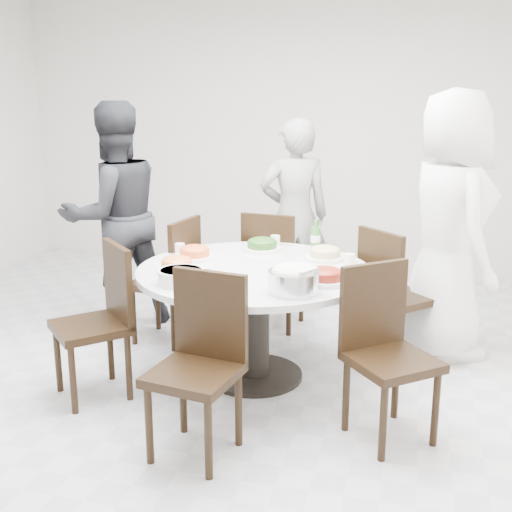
% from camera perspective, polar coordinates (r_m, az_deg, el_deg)
% --- Properties ---
extents(floor, '(6.00, 6.00, 0.01)m').
position_cam_1_polar(floor, '(4.29, -4.23, -11.12)').
color(floor, silver).
rests_on(floor, ground).
extents(wall_back, '(6.00, 0.01, 2.80)m').
position_cam_1_polar(wall_back, '(6.79, 3.68, 10.69)').
color(wall_back, silver).
rests_on(wall_back, ground).
extents(dining_table, '(1.50, 1.50, 0.75)m').
position_cam_1_polar(dining_table, '(4.21, -0.17, -6.04)').
color(dining_table, silver).
rests_on(dining_table, floor).
extents(chair_ne, '(0.59, 0.59, 0.95)m').
position_cam_1_polar(chair_ne, '(4.57, 12.57, -3.38)').
color(chair_ne, black).
rests_on(chair_ne, floor).
extents(chair_n, '(0.47, 0.47, 0.95)m').
position_cam_1_polar(chair_n, '(5.10, 1.73, -1.16)').
color(chair_n, black).
rests_on(chair_n, floor).
extents(chair_nw, '(0.48, 0.48, 0.95)m').
position_cam_1_polar(chair_nw, '(4.85, -8.19, -2.12)').
color(chair_nw, black).
rests_on(chair_nw, floor).
extents(chair_sw, '(0.59, 0.59, 0.95)m').
position_cam_1_polar(chair_sw, '(4.05, -14.54, -5.84)').
color(chair_sw, black).
rests_on(chair_sw, floor).
extents(chair_s, '(0.48, 0.48, 0.95)m').
position_cam_1_polar(chair_s, '(3.32, -5.56, -10.06)').
color(chair_s, black).
rests_on(chair_s, floor).
extents(chair_se, '(0.59, 0.59, 0.95)m').
position_cam_1_polar(chair_se, '(3.53, 12.03, -8.79)').
color(chair_se, black).
rests_on(chair_se, floor).
extents(diner_right, '(0.92, 1.08, 1.87)m').
position_cam_1_polar(diner_right, '(4.66, 16.75, 2.56)').
color(diner_right, silver).
rests_on(diner_right, floor).
extents(diner_middle, '(0.70, 0.58, 1.64)m').
position_cam_1_polar(diner_middle, '(5.45, 3.42, 3.57)').
color(diner_middle, black).
rests_on(diner_middle, floor).
extents(diner_left, '(1.08, 1.09, 1.78)m').
position_cam_1_polar(diner_left, '(5.17, -12.47, 3.44)').
color(diner_left, black).
rests_on(diner_left, floor).
extents(dish_greens, '(0.27, 0.27, 0.07)m').
position_cam_1_polar(dish_greens, '(4.53, 0.54, 0.91)').
color(dish_greens, white).
rests_on(dish_greens, dining_table).
extents(dish_pale, '(0.27, 0.27, 0.07)m').
position_cam_1_polar(dish_pale, '(4.32, 6.13, 0.15)').
color(dish_pale, white).
rests_on(dish_pale, dining_table).
extents(dish_orange, '(0.26, 0.26, 0.07)m').
position_cam_1_polar(dish_orange, '(4.33, -5.48, 0.19)').
color(dish_orange, white).
rests_on(dish_orange, dining_table).
extents(dish_redbrown, '(0.27, 0.27, 0.07)m').
position_cam_1_polar(dish_redbrown, '(3.80, 6.19, -1.90)').
color(dish_redbrown, white).
rests_on(dish_redbrown, dining_table).
extents(dish_tofu, '(0.25, 0.25, 0.07)m').
position_cam_1_polar(dish_tofu, '(4.06, -7.06, -0.87)').
color(dish_tofu, white).
rests_on(dish_tofu, dining_table).
extents(rice_bowl, '(0.29, 0.29, 0.12)m').
position_cam_1_polar(rice_bowl, '(3.61, 3.35, -2.29)').
color(rice_bowl, silver).
rests_on(rice_bowl, dining_table).
extents(soup_bowl, '(0.28, 0.28, 0.08)m').
position_cam_1_polar(soup_bowl, '(3.79, -6.68, -1.83)').
color(soup_bowl, white).
rests_on(soup_bowl, dining_table).
extents(beverage_bottle, '(0.07, 0.07, 0.23)m').
position_cam_1_polar(beverage_bottle, '(4.49, 5.31, 1.76)').
color(beverage_bottle, '#397A30').
rests_on(beverage_bottle, dining_table).
extents(tea_cups, '(0.07, 0.07, 0.08)m').
position_cam_1_polar(tea_cups, '(4.68, 1.65, 1.40)').
color(tea_cups, white).
rests_on(tea_cups, dining_table).
extents(chopsticks, '(0.24, 0.04, 0.01)m').
position_cam_1_polar(chopsticks, '(4.71, 1.48, 1.06)').
color(chopsticks, tan).
rests_on(chopsticks, dining_table).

